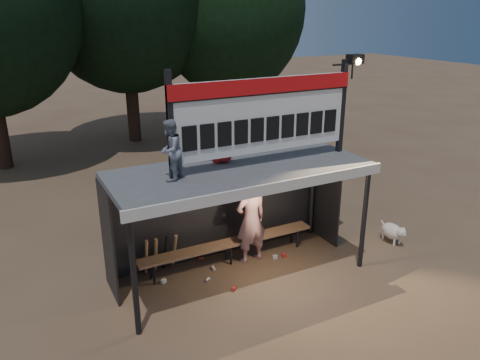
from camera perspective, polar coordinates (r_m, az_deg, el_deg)
ground at (r=9.87m, az=0.04°, el=-11.33°), size 80.00×80.00×0.00m
player at (r=9.90m, az=1.35°, el=-4.87°), size 0.73×0.50×1.94m
child_a at (r=8.15m, az=-8.52°, el=3.61°), size 0.66×0.66×1.08m
child_b at (r=9.07m, az=-2.38°, el=5.38°), size 0.53×0.36×1.05m
dugout_shelter at (r=9.25m, az=-0.65°, el=-0.80°), size 5.10×2.08×2.32m
scoreboard_assembly at (r=8.89m, az=3.30°, el=8.23°), size 4.10×0.27×1.99m
bench at (r=10.08m, az=-1.41°, el=-7.78°), size 4.00×0.35×0.48m
tree_right at (r=20.07m, az=-1.23°, el=20.09°), size 6.08×6.08×8.72m
dog at (r=11.53m, az=18.18°, el=-5.98°), size 0.36×0.81×0.49m
bats at (r=9.85m, az=-9.66°, el=-8.82°), size 0.67×0.35×0.84m
litter at (r=9.95m, az=-1.58°, el=-10.81°), size 2.82×1.50×0.08m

